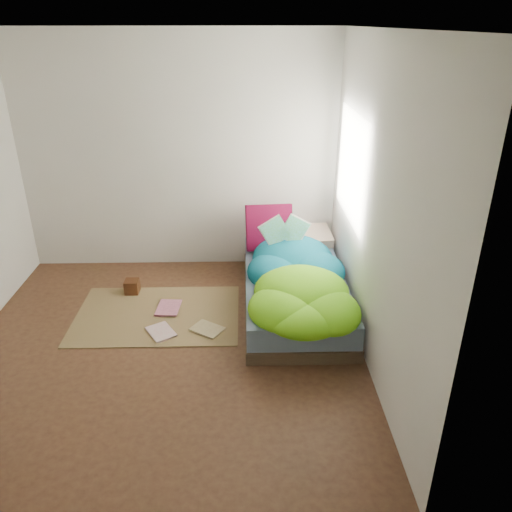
# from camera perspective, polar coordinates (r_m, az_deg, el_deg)

# --- Properties ---
(ground) EXTENTS (3.50, 3.50, 0.00)m
(ground) POSITION_cam_1_polar(r_m,az_deg,el_deg) (4.60, -10.36, -10.27)
(ground) COLOR #422519
(ground) RESTS_ON ground
(room_walls) EXTENTS (3.54, 3.54, 2.62)m
(room_walls) POSITION_cam_1_polar(r_m,az_deg,el_deg) (3.90, -12.02, 9.62)
(room_walls) COLOR silver
(room_walls) RESTS_ON ground
(bed) EXTENTS (1.00, 2.00, 0.34)m
(bed) POSITION_cam_1_polar(r_m,az_deg,el_deg) (5.09, 4.39, -3.92)
(bed) COLOR #3C2C20
(bed) RESTS_ON ground
(duvet) EXTENTS (0.96, 1.84, 0.34)m
(duvet) POSITION_cam_1_polar(r_m,az_deg,el_deg) (4.73, 4.77, -1.61)
(duvet) COLOR #075472
(duvet) RESTS_ON bed
(rug) EXTENTS (1.60, 1.10, 0.01)m
(rug) POSITION_cam_1_polar(r_m,az_deg,el_deg) (5.07, -11.18, -6.58)
(rug) COLOR brown
(rug) RESTS_ON ground
(pillow_floral) EXTENTS (0.66, 0.45, 0.14)m
(pillow_floral) POSITION_cam_1_polar(r_m,az_deg,el_deg) (5.70, 5.45, 2.10)
(pillow_floral) COLOR white
(pillow_floral) RESTS_ON bed
(pillow_magenta) EXTENTS (0.51, 0.19, 0.50)m
(pillow_magenta) POSITION_cam_1_polar(r_m,az_deg,el_deg) (5.49, 1.49, 3.30)
(pillow_magenta) COLOR #44041E
(pillow_magenta) RESTS_ON bed
(open_book) EXTENTS (0.43, 0.15, 0.26)m
(open_book) POSITION_cam_1_polar(r_m,az_deg,el_deg) (5.05, 3.34, 3.94)
(open_book) COLOR green
(open_book) RESTS_ON duvet
(wooden_box) EXTENTS (0.15, 0.15, 0.14)m
(wooden_box) POSITION_cam_1_polar(r_m,az_deg,el_deg) (5.48, -13.98, -3.40)
(wooden_box) COLOR #391B0D
(wooden_box) RESTS_ON rug
(floor_book_a) EXTENTS (0.33, 0.35, 0.02)m
(floor_book_a) POSITION_cam_1_polar(r_m,az_deg,el_deg) (4.75, -11.96, -8.87)
(floor_book_a) COLOR beige
(floor_book_a) RESTS_ON rug
(floor_book_b) EXTENTS (0.25, 0.32, 0.03)m
(floor_book_b) POSITION_cam_1_polar(r_m,az_deg,el_deg) (5.15, -11.21, -5.83)
(floor_book_b) COLOR #CC7596
(floor_book_b) RESTS_ON rug
(floor_book_c) EXTENTS (0.35, 0.33, 0.02)m
(floor_book_c) POSITION_cam_1_polar(r_m,az_deg,el_deg) (4.68, -6.36, -8.93)
(floor_book_c) COLOR tan
(floor_book_c) RESTS_ON rug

